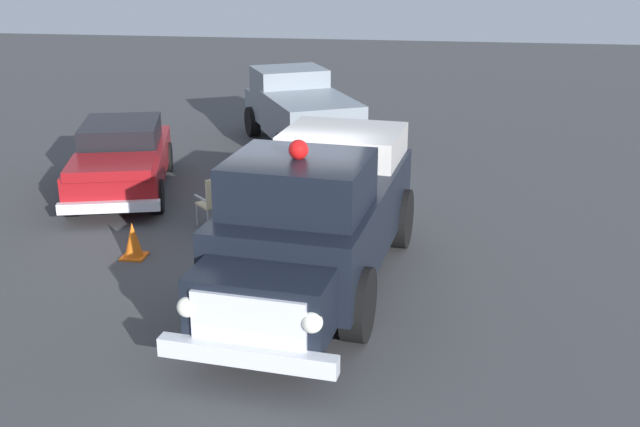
{
  "coord_description": "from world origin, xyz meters",
  "views": [
    {
      "loc": [
        -2.22,
        11.46,
        5.24
      ],
      "look_at": [
        -0.59,
        0.08,
        1.12
      ],
      "focal_mm": 44.03,
      "sensor_mm": 36.0,
      "label": 1
    }
  ],
  "objects": [
    {
      "name": "ground_plane",
      "position": [
        0.0,
        0.0,
        0.0
      ],
      "size": [
        60.0,
        60.0,
        0.0
      ],
      "primitive_type": "plane",
      "color": "#424244"
    },
    {
      "name": "lawn_chair_by_car",
      "position": [
        1.67,
        -1.92,
        0.59
      ],
      "size": [
        0.69,
        0.69,
        1.02
      ],
      "color": "#B7BABF",
      "rests_on": "ground"
    },
    {
      "name": "vintage_fire_truck",
      "position": [
        -0.56,
        0.31,
        1.2
      ],
      "size": [
        2.94,
        6.16,
        2.59
      ],
      "color": "black",
      "rests_on": "ground"
    },
    {
      "name": "traffic_cone",
      "position": [
        2.69,
        -0.37,
        0.31
      ],
      "size": [
        0.4,
        0.4,
        0.64
      ],
      "color": "orange",
      "rests_on": "ground"
    },
    {
      "name": "parked_pickup",
      "position": [
        1.12,
        -8.13,
        0.99
      ],
      "size": [
        3.77,
        5.1,
        1.9
      ],
      "color": "black",
      "rests_on": "ground"
    },
    {
      "name": "classic_hot_rod",
      "position": [
        4.22,
        -3.78,
        0.75
      ],
      "size": [
        2.91,
        4.69,
        1.46
      ],
      "color": "black",
      "rests_on": "ground"
    }
  ]
}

